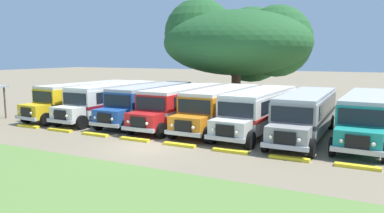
{
  "coord_description": "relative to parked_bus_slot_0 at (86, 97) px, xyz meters",
  "views": [
    {
      "loc": [
        11.17,
        -16.79,
        5.15
      ],
      "look_at": [
        0.0,
        5.86,
        1.6
      ],
      "focal_mm": 33.81,
      "sensor_mm": 36.0,
      "label": 1
    }
  ],
  "objects": [
    {
      "name": "curb_wheelstop_0",
      "position": [
        -0.15,
        -5.88,
        -1.51
      ],
      "size": [
        2.0,
        0.36,
        0.15
      ],
      "primitive_type": "cube",
      "color": "yellow",
      "rests_on": "ground_plane"
    },
    {
      "name": "parked_bus_slot_0",
      "position": [
        0.0,
        0.0,
        0.0
      ],
      "size": [
        3.57,
        10.97,
        2.82
      ],
      "rotation": [
        0.0,
        0.0,
        -1.67
      ],
      "color": "yellow",
      "rests_on": "ground_plane"
    },
    {
      "name": "broad_shade_tree",
      "position": [
        9.17,
        13.96,
        5.03
      ],
      "size": [
        15.48,
        16.97,
        11.14
      ],
      "color": "brown",
      "rests_on": "ground_plane"
    },
    {
      "name": "curb_wheelstop_3",
      "position": [
        9.19,
        -5.88,
        -1.51
      ],
      "size": [
        2.0,
        0.36,
        0.15
      ],
      "primitive_type": "cube",
      "color": "yellow",
      "rests_on": "ground_plane"
    },
    {
      "name": "curb_wheelstop_2",
      "position": [
        6.08,
        -5.88,
        -1.51
      ],
      "size": [
        2.0,
        0.36,
        0.15
      ],
      "primitive_type": "cube",
      "color": "yellow",
      "rests_on": "ground_plane"
    },
    {
      "name": "parked_bus_slot_5",
      "position": [
        15.27,
        0.24,
        0.0
      ],
      "size": [
        3.22,
        10.92,
        2.82
      ],
      "rotation": [
        0.0,
        0.0,
        -1.63
      ],
      "color": "silver",
      "rests_on": "ground_plane"
    },
    {
      "name": "parked_bus_slot_4",
      "position": [
        12.37,
        0.41,
        0.0
      ],
      "size": [
        2.89,
        10.86,
        2.82
      ],
      "rotation": [
        0.0,
        0.0,
        -1.59
      ],
      "color": "orange",
      "rests_on": "ground_plane"
    },
    {
      "name": "curb_wheelstop_1",
      "position": [
        2.96,
        -5.88,
        -1.51
      ],
      "size": [
        2.0,
        0.36,
        0.15
      ],
      "primitive_type": "cube",
      "color": "yellow",
      "rests_on": "ground_plane"
    },
    {
      "name": "parked_bus_slot_2",
      "position": [
        6.26,
        0.56,
        0.0
      ],
      "size": [
        2.7,
        10.84,
        2.82
      ],
      "rotation": [
        0.0,
        0.0,
        -1.57
      ],
      "color": "#23519E",
      "rests_on": "ground_plane"
    },
    {
      "name": "ground_plane",
      "position": [
        10.75,
        -6.94,
        -1.58
      ],
      "size": [
        220.0,
        220.0,
        0.0
      ],
      "primitive_type": "plane",
      "color": "#84755B"
    },
    {
      "name": "curb_wheelstop_6",
      "position": [
        18.54,
        -5.88,
        -1.51
      ],
      "size": [
        2.0,
        0.36,
        0.15
      ],
      "primitive_type": "cube",
      "color": "yellow",
      "rests_on": "ground_plane"
    },
    {
      "name": "curb_wheelstop_7",
      "position": [
        21.65,
        -5.88,
        -1.51
      ],
      "size": [
        2.0,
        0.36,
        0.15
      ],
      "primitive_type": "cube",
      "color": "yellow",
      "rests_on": "ground_plane"
    },
    {
      "name": "foreground_grass_strip",
      "position": [
        10.75,
        -15.79,
        -1.58
      ],
      "size": [
        80.0,
        11.45,
        0.01
      ],
      "primitive_type": "cube",
      "color": "olive",
      "rests_on": "ground_plane"
    },
    {
      "name": "curb_wheelstop_5",
      "position": [
        15.42,
        -5.88,
        -1.51
      ],
      "size": [
        2.0,
        0.36,
        0.15
      ],
      "primitive_type": "cube",
      "color": "yellow",
      "rests_on": "ground_plane"
    },
    {
      "name": "parked_bus_slot_6",
      "position": [
        18.38,
        -0.12,
        0.0
      ],
      "size": [
        2.85,
        10.86,
        2.82
      ],
      "rotation": [
        0.0,
        0.0,
        -1.59
      ],
      "color": "#9E9993",
      "rests_on": "ground_plane"
    },
    {
      "name": "parked_bus_slot_1",
      "position": [
        2.8,
        0.19,
        0.0
      ],
      "size": [
        2.88,
        10.86,
        2.82
      ],
      "rotation": [
        0.0,
        0.0,
        -1.59
      ],
      "color": "silver",
      "rests_on": "ground_plane"
    },
    {
      "name": "curb_wheelstop_4",
      "position": [
        12.31,
        -5.88,
        -1.51
      ],
      "size": [
        2.0,
        0.36,
        0.15
      ],
      "primitive_type": "cube",
      "color": "yellow",
      "rests_on": "ground_plane"
    },
    {
      "name": "parked_bus_slot_7",
      "position": [
        21.87,
        0.58,
        0.0
      ],
      "size": [
        3.19,
        10.91,
        2.82
      ],
      "rotation": [
        0.0,
        0.0,
        -1.63
      ],
      "color": "teal",
      "rests_on": "ground_plane"
    },
    {
      "name": "parked_bus_slot_3",
      "position": [
        9.27,
        0.27,
        0.0
      ],
      "size": [
        2.84,
        10.86,
        2.82
      ],
      "rotation": [
        0.0,
        0.0,
        -1.59
      ],
      "color": "red",
      "rests_on": "ground_plane"
    }
  ]
}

